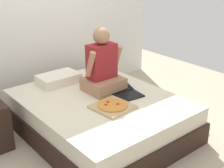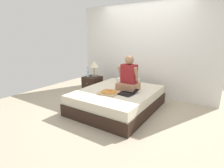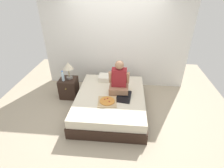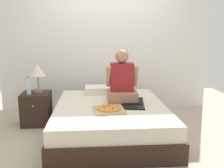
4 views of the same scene
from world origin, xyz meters
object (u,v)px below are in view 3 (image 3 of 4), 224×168
Objects in this scene: pizza_box at (107,101)px; water_bottle at (63,77)px; lamp_on_left_nightstand at (68,67)px; laptop at (123,98)px; person_seated at (119,81)px; bed at (111,103)px; nightstand_left at (69,88)px.

water_bottle is at bearing 149.29° from pizza_box.
lamp_on_left_nightstand reaches higher than pizza_box.
laptop is at bearing 26.40° from pizza_box.
water_bottle is 0.61× the size of laptop.
person_seated is at bearing 63.78° from pizza_box.
laptop reaches higher than bed.
person_seated is (0.18, 0.17, 0.52)m from bed.
nightstand_left is 1.40m from pizza_box.
lamp_on_left_nightstand is 1.63× the size of water_bottle.
person_seated is at bearing -16.89° from lamp_on_left_nightstand.
pizza_box is at bearing -35.59° from nightstand_left.
laptop is at bearing -23.32° from nightstand_left.
pizza_box is (-0.35, -0.17, -0.00)m from laptop.
nightstand_left reaches higher than bed.
nightstand_left is at bearing 156.68° from laptop.
laptop is (1.56, -0.55, -0.16)m from water_bottle.
lamp_on_left_nightstand is at bearing 163.11° from person_seated.
person_seated is at bearing 42.36° from bed.
water_bottle is (-0.08, -0.09, 0.37)m from nightstand_left.
lamp_on_left_nightstand is 1.38m from person_seated.
laptop is at bearing -21.40° from bed.
nightstand_left is at bearing 165.55° from person_seated.
laptop is 0.39m from pizza_box.
nightstand_left is 1.48m from person_seated.
bed is 0.57m from person_seated.
nightstand_left is at bearing 156.19° from bed.
pizza_box is (1.13, -0.81, 0.21)m from nightstand_left.
pizza_box is (1.09, -0.86, -0.38)m from lamp_on_left_nightstand.
laptop is (0.30, -0.12, 0.25)m from bed.
laptop is (1.44, -0.69, -0.38)m from lamp_on_left_nightstand.
bed is 0.41m from laptop.
person_seated reaches higher than laptop.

